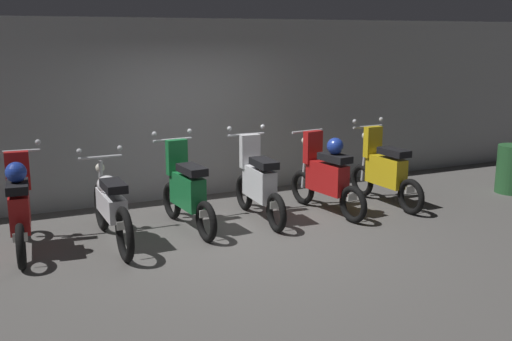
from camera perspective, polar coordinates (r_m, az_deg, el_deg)
name	(u,v)px	position (r m, az deg, el deg)	size (l,w,h in m)	color
ground_plane	(242,237)	(7.91, -1.33, -6.29)	(80.00, 80.00, 0.00)	#565451
back_wall	(182,109)	(9.77, -6.97, 5.75)	(16.00, 0.30, 2.82)	#9EA0A3
motorbike_slot_0	(20,206)	(7.75, -21.35, -3.17)	(0.59, 1.68, 1.29)	black
motorbike_slot_1	(111,206)	(7.73, -13.48, -3.25)	(0.59, 1.95, 1.15)	black
motorbike_slot_2	(186,191)	(8.16, -6.57, -1.90)	(0.59, 1.68, 1.29)	black
motorbike_slot_3	(258,183)	(8.52, 0.20, -1.20)	(0.59, 1.68, 1.29)	black
motorbike_slot_4	(326,175)	(8.89, 6.61, -0.44)	(0.56, 1.68, 1.18)	black
motorbike_slot_5	(384,171)	(9.49, 11.97, -0.04)	(0.59, 1.68, 1.29)	black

